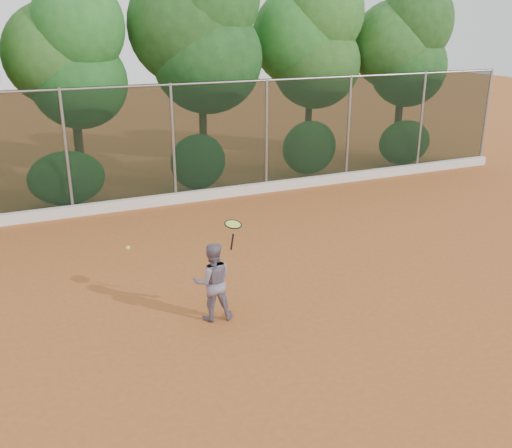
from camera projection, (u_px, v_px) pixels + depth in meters
name	position (u px, v px, depth m)	size (l,w,h in m)	color
ground	(276.00, 299.00, 11.22)	(80.00, 80.00, 0.00)	#A45826
concrete_curb	(178.00, 198.00, 17.04)	(24.00, 0.20, 0.30)	silver
tennis_player	(213.00, 282.00, 10.27)	(0.72, 0.56, 1.48)	slate
chainlink_fence	(173.00, 141.00, 16.61)	(24.09, 0.09, 3.50)	black
foliage_backdrop	(133.00, 47.00, 17.24)	(23.70, 3.63, 7.55)	#3A2616
tennis_racket	(233.00, 226.00, 9.95)	(0.40, 0.40, 0.56)	black
tennis_ball_in_flight	(128.00, 248.00, 9.04)	(0.07, 0.07, 0.07)	#D0FA38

